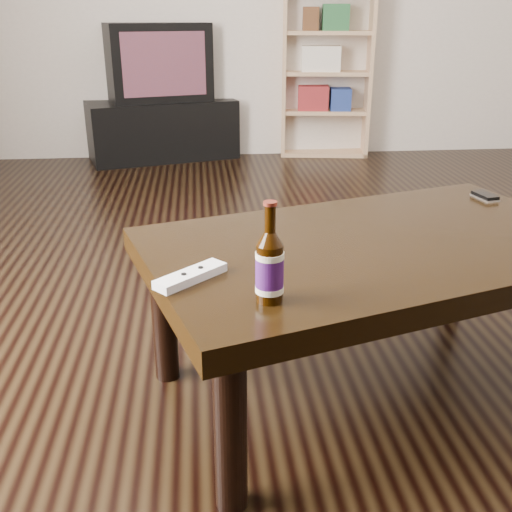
{
  "coord_description": "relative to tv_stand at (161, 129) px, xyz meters",
  "views": [
    {
      "loc": [
        -0.7,
        -1.83,
        1.09
      ],
      "look_at": [
        -0.58,
        -0.64,
        0.6
      ],
      "focal_mm": 42.0,
      "sensor_mm": 36.0,
      "label": 1
    }
  ],
  "objects": [
    {
      "name": "bookshelf",
      "position": [
        1.3,
        0.02,
        0.44
      ],
      "size": [
        0.73,
        0.41,
        1.28
      ],
      "rotation": [
        0.0,
        0.0,
        -0.14
      ],
      "color": "tan",
      "rests_on": "floor"
    },
    {
      "name": "remote",
      "position": [
        0.26,
        -3.48,
        0.27
      ],
      "size": [
        0.18,
        0.17,
        0.02
      ],
      "rotation": [
        0.0,
        0.0,
        -0.84
      ],
      "color": "white",
      "rests_on": "coffee_table"
    },
    {
      "name": "floor",
      "position": [
        0.99,
        -2.97,
        -0.23
      ],
      "size": [
        5.0,
        6.0,
        0.01
      ],
      "primitive_type": "cube",
      "color": "black",
      "rests_on": "ground"
    },
    {
      "name": "tv",
      "position": [
        0.0,
        -0.0,
        0.5
      ],
      "size": [
        0.85,
        0.65,
        0.56
      ],
      "rotation": [
        0.0,
        0.0,
        0.27
      ],
      "color": "black",
      "rests_on": "tv_stand"
    },
    {
      "name": "beer_bottle",
      "position": [
        0.43,
        -3.61,
        0.35
      ],
      "size": [
        0.07,
        0.07,
        0.23
      ],
      "rotation": [
        0.0,
        0.0,
        0.15
      ],
      "color": "black",
      "rests_on": "coffee_table"
    },
    {
      "name": "phone",
      "position": [
        1.26,
        -2.9,
        0.27
      ],
      "size": [
        0.07,
        0.11,
        0.02
      ],
      "rotation": [
        0.0,
        0.0,
        0.2
      ],
      "color": "silver",
      "rests_on": "coffee_table"
    },
    {
      "name": "tv_stand",
      "position": [
        0.0,
        0.0,
        0.0
      ],
      "size": [
        1.23,
        0.84,
        0.45
      ],
      "primitive_type": "cube",
      "rotation": [
        0.0,
        0.0,
        0.27
      ],
      "color": "black",
      "rests_on": "floor"
    },
    {
      "name": "coffee_table",
      "position": [
        0.79,
        -3.26,
        0.2
      ],
      "size": [
        1.47,
        1.11,
        0.49
      ],
      "rotation": [
        0.0,
        0.0,
        0.3
      ],
      "color": "black",
      "rests_on": "floor"
    }
  ]
}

